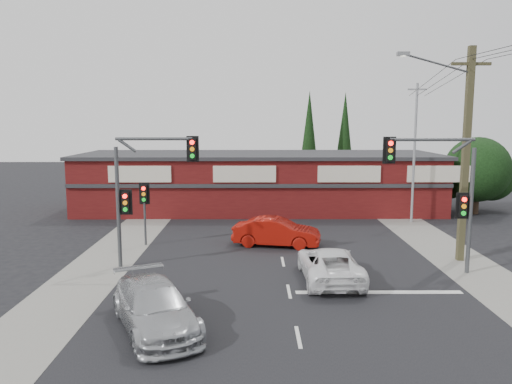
{
  "coord_description": "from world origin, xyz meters",
  "views": [
    {
      "loc": [
        -1.38,
        -20.17,
        6.67
      ],
      "look_at": [
        -1.28,
        3.0,
        3.32
      ],
      "focal_mm": 35.0,
      "sensor_mm": 36.0,
      "label": 1
    }
  ],
  "objects_px": {
    "silver_suv": "(155,307)",
    "red_sedan": "(277,232)",
    "white_suv": "(330,264)",
    "shop_building": "(259,181)",
    "utility_pole": "(463,148)"
  },
  "relations": [
    {
      "from": "white_suv",
      "to": "silver_suv",
      "type": "xyz_separation_m",
      "value": [
        -6.36,
        -4.94,
        0.05
      ]
    },
    {
      "from": "silver_suv",
      "to": "shop_building",
      "type": "bearing_deg",
      "value": 56.23
    },
    {
      "from": "silver_suv",
      "to": "red_sedan",
      "type": "relative_size",
      "value": 1.12
    },
    {
      "from": "white_suv",
      "to": "shop_building",
      "type": "height_order",
      "value": "shop_building"
    },
    {
      "from": "red_sedan",
      "to": "utility_pole",
      "type": "distance_m",
      "value": 10.12
    },
    {
      "from": "white_suv",
      "to": "silver_suv",
      "type": "height_order",
      "value": "silver_suv"
    },
    {
      "from": "red_sedan",
      "to": "utility_pole",
      "type": "xyz_separation_m",
      "value": [
        8.53,
        -2.84,
        4.64
      ]
    },
    {
      "from": "shop_building",
      "to": "utility_pole",
      "type": "distance_m",
      "value": 17.15
    },
    {
      "from": "white_suv",
      "to": "silver_suv",
      "type": "relative_size",
      "value": 0.97
    },
    {
      "from": "silver_suv",
      "to": "shop_building",
      "type": "xyz_separation_m",
      "value": [
        3.56,
        21.87,
        1.39
      ]
    },
    {
      "from": "white_suv",
      "to": "utility_pole",
      "type": "height_order",
      "value": "utility_pole"
    },
    {
      "from": "red_sedan",
      "to": "shop_building",
      "type": "height_order",
      "value": "shop_building"
    },
    {
      "from": "shop_building",
      "to": "utility_pole",
      "type": "height_order",
      "value": "utility_pole"
    },
    {
      "from": "silver_suv",
      "to": "red_sedan",
      "type": "height_order",
      "value": "red_sedan"
    },
    {
      "from": "white_suv",
      "to": "silver_suv",
      "type": "bearing_deg",
      "value": 36.6
    }
  ]
}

